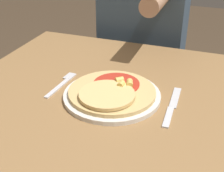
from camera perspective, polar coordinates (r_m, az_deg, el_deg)
name	(u,v)px	position (r m, az deg, el deg)	size (l,w,h in m)	color
dining_table	(101,131)	(1.00, -2.02, -8.17)	(0.95, 0.99, 0.72)	olive
plate	(112,95)	(0.95, 0.00, -1.73)	(0.30, 0.30, 0.01)	silver
pizza	(111,92)	(0.94, -0.10, -1.04)	(0.27, 0.27, 0.04)	tan
fork	(63,83)	(1.04, -9.03, 0.52)	(0.03, 0.18, 0.00)	silver
knife	(172,107)	(0.92, 10.90, -3.75)	(0.03, 0.22, 0.00)	silver
person_diner	(143,27)	(1.53, 5.75, 10.70)	(0.40, 0.52, 1.25)	#2D2D38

